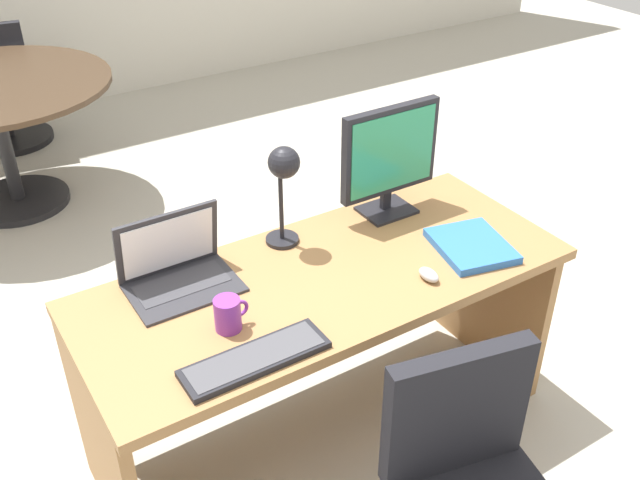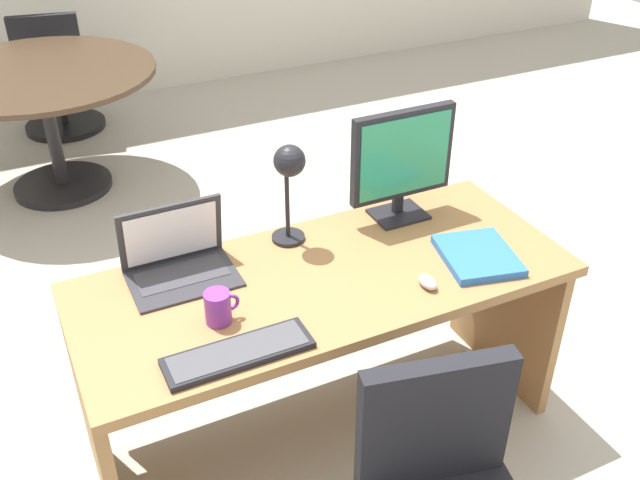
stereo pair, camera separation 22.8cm
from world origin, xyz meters
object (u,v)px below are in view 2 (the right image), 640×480
at_px(meeting_chair_near, 57,86).
at_px(keyboard, 238,353).
at_px(desk, 319,316).
at_px(coffee_mug, 219,307).
at_px(desk_lamp, 289,174).
at_px(book, 478,256).
at_px(mouse, 428,282).
at_px(meeting_table, 45,101).
at_px(laptop, 176,253).
at_px(monitor, 402,159).

bearing_deg(meeting_chair_near, keyboard, -89.47).
xyz_separation_m(desk, coffee_mug, (-0.40, -0.13, 0.26)).
distance_m(desk, keyboard, 0.55).
height_order(desk_lamp, book, desk_lamp).
xyz_separation_m(desk, mouse, (0.28, -0.25, 0.23)).
bearing_deg(meeting_table, desk_lamp, -75.71).
relative_size(mouse, meeting_chair_near, 0.10).
bearing_deg(meeting_table, laptop, -86.04).
height_order(monitor, desk_lamp, monitor).
bearing_deg(desk_lamp, keyboard, -128.07).
relative_size(desk, meeting_chair_near, 1.93).
xyz_separation_m(laptop, coffee_mug, (0.04, -0.32, -0.02)).
height_order(desk, mouse, mouse).
xyz_separation_m(laptop, book, (0.96, -0.38, -0.06)).
xyz_separation_m(book, coffee_mug, (-0.92, 0.07, 0.04)).
height_order(keyboard, book, book).
bearing_deg(desk_lamp, meeting_table, 104.29).
xyz_separation_m(desk, desk_lamp, (-0.02, 0.19, 0.49)).
distance_m(keyboard, mouse, 0.68).
xyz_separation_m(desk, meeting_chair_near, (-0.44, 3.30, -0.19)).
distance_m(laptop, book, 1.03).
xyz_separation_m(desk_lamp, meeting_table, (-0.57, 2.24, -0.45)).
bearing_deg(book, desk_lamp, 145.00).
relative_size(monitor, meeting_table, 0.33).
bearing_deg(mouse, coffee_mug, 169.35).
relative_size(desk, mouse, 19.74).
distance_m(desk_lamp, coffee_mug, 0.54).
bearing_deg(meeting_chair_near, mouse, -78.68).
xyz_separation_m(keyboard, coffee_mug, (0.00, 0.17, 0.04)).
relative_size(keyboard, mouse, 5.14).
distance_m(monitor, meeting_chair_near, 3.30).
bearing_deg(book, mouse, -166.07).
relative_size(laptop, coffee_mug, 3.17).
relative_size(desk, monitor, 3.93).
bearing_deg(book, laptop, 158.22).
relative_size(monitor, coffee_mug, 3.85).
xyz_separation_m(mouse, desk_lamp, (-0.30, 0.44, 0.26)).
bearing_deg(monitor, coffee_mug, -159.60).
bearing_deg(desk, book, -20.21).
height_order(keyboard, meeting_table, keyboard).
bearing_deg(laptop, mouse, -31.91).
bearing_deg(keyboard, laptop, 93.96).
xyz_separation_m(mouse, meeting_table, (-0.87, 2.68, -0.19)).
bearing_deg(mouse, desk_lamp, 123.95).
height_order(desk, book, book).
bearing_deg(laptop, desk_lamp, -0.47).
height_order(mouse, book, mouse).
bearing_deg(laptop, desk, -23.63).
distance_m(monitor, mouse, 0.51).
xyz_separation_m(laptop, desk_lamp, (0.42, -0.00, 0.20)).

